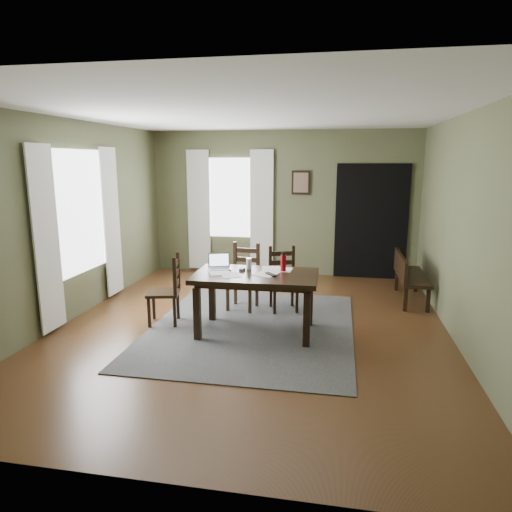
% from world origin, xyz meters
% --- Properties ---
extents(ground, '(5.00, 6.00, 0.01)m').
position_xyz_m(ground, '(0.00, 0.00, -0.01)').
color(ground, '#492C16').
extents(room_shell, '(5.02, 6.02, 2.71)m').
position_xyz_m(room_shell, '(0.00, 0.00, 1.80)').
color(room_shell, '#545839').
rests_on(room_shell, ground).
extents(rug, '(2.60, 3.20, 0.01)m').
position_xyz_m(rug, '(0.00, 0.00, 0.01)').
color(rug, '#3D3D3D').
rests_on(rug, ground).
extents(dining_table, '(1.54, 0.94, 0.76)m').
position_xyz_m(dining_table, '(0.08, -0.16, 0.68)').
color(dining_table, black).
rests_on(dining_table, rug).
extents(chair_end, '(0.49, 0.49, 0.93)m').
position_xyz_m(chair_end, '(-1.14, -0.05, 0.46)').
color(chair_end, black).
rests_on(chair_end, rug).
extents(chair_back_left, '(0.46, 0.46, 0.95)m').
position_xyz_m(chair_back_left, '(-0.27, 0.78, 0.47)').
color(chair_back_left, black).
rests_on(chair_back_left, rug).
extents(chair_back_right, '(0.50, 0.50, 0.91)m').
position_xyz_m(chair_back_right, '(0.30, 0.83, 0.45)').
color(chair_back_right, black).
rests_on(chair_back_right, rug).
extents(bench, '(0.41, 1.28, 0.72)m').
position_xyz_m(bench, '(2.16, 1.63, 0.43)').
color(bench, black).
rests_on(bench, ground).
extents(laptop, '(0.34, 0.31, 0.19)m').
position_xyz_m(laptop, '(-0.44, 0.04, 0.82)').
color(laptop, '#B7B7BC').
rests_on(laptop, dining_table).
extents(computer_mouse, '(0.07, 0.10, 0.03)m').
position_xyz_m(computer_mouse, '(-0.12, -0.03, 0.79)').
color(computer_mouse, '#3F3F42').
rests_on(computer_mouse, dining_table).
extents(tv_remote, '(0.17, 0.18, 0.02)m').
position_xyz_m(tv_remote, '(0.28, -0.20, 0.78)').
color(tv_remote, black).
rests_on(tv_remote, dining_table).
extents(drinking_glass, '(0.07, 0.07, 0.15)m').
position_xyz_m(drinking_glass, '(-0.05, 0.05, 0.85)').
color(drinking_glass, silver).
rests_on(drinking_glass, dining_table).
extents(water_bottle, '(0.09, 0.09, 0.24)m').
position_xyz_m(water_bottle, '(0.40, 0.04, 0.88)').
color(water_bottle, '#A00C16').
rests_on(water_bottle, dining_table).
extents(paper_a, '(0.37, 0.41, 0.00)m').
position_xyz_m(paper_a, '(-0.38, -0.16, 0.77)').
color(paper_a, white).
rests_on(paper_a, dining_table).
extents(paper_b, '(0.33, 0.37, 0.00)m').
position_xyz_m(paper_b, '(0.22, -0.14, 0.77)').
color(paper_b, white).
rests_on(paper_b, dining_table).
extents(paper_c, '(0.27, 0.33, 0.00)m').
position_xyz_m(paper_c, '(0.23, 0.13, 0.77)').
color(paper_c, white).
rests_on(paper_c, dining_table).
extents(paper_d, '(0.21, 0.27, 0.00)m').
position_xyz_m(paper_d, '(0.40, 0.11, 0.77)').
color(paper_d, white).
rests_on(paper_d, dining_table).
extents(paper_e, '(0.33, 0.36, 0.00)m').
position_xyz_m(paper_e, '(-0.21, -0.28, 0.77)').
color(paper_e, white).
rests_on(paper_e, dining_table).
extents(window_left, '(0.01, 1.30, 1.70)m').
position_xyz_m(window_left, '(-2.47, 0.20, 1.45)').
color(window_left, white).
rests_on(window_left, ground).
extents(window_back, '(1.00, 0.01, 1.50)m').
position_xyz_m(window_back, '(-1.00, 2.97, 1.45)').
color(window_back, white).
rests_on(window_back, ground).
extents(curtain_left_near, '(0.03, 0.48, 2.30)m').
position_xyz_m(curtain_left_near, '(-2.44, -0.62, 1.20)').
color(curtain_left_near, silver).
rests_on(curtain_left_near, ground).
extents(curtain_left_far, '(0.03, 0.48, 2.30)m').
position_xyz_m(curtain_left_far, '(-2.44, 1.02, 1.20)').
color(curtain_left_far, silver).
rests_on(curtain_left_far, ground).
extents(curtain_back_left, '(0.44, 0.03, 2.30)m').
position_xyz_m(curtain_back_left, '(-1.62, 2.94, 1.20)').
color(curtain_back_left, silver).
rests_on(curtain_back_left, ground).
extents(curtain_back_right, '(0.44, 0.03, 2.30)m').
position_xyz_m(curtain_back_right, '(-0.38, 2.94, 1.20)').
color(curtain_back_right, silver).
rests_on(curtain_back_right, ground).
extents(framed_picture, '(0.34, 0.03, 0.44)m').
position_xyz_m(framed_picture, '(0.35, 2.97, 1.75)').
color(framed_picture, black).
rests_on(framed_picture, ground).
extents(doorway_back, '(1.30, 0.03, 2.10)m').
position_xyz_m(doorway_back, '(1.65, 2.97, 1.05)').
color(doorway_back, black).
rests_on(doorway_back, ground).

